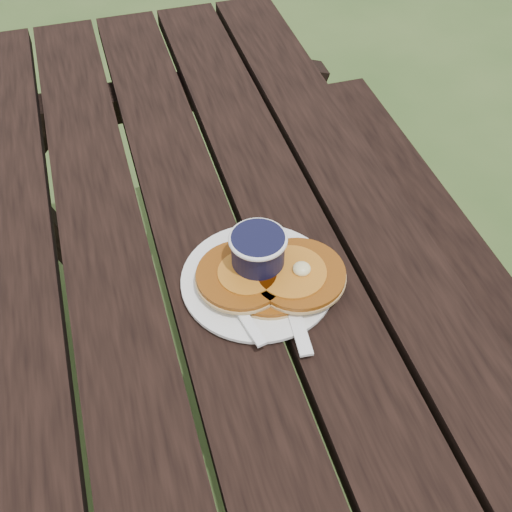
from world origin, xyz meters
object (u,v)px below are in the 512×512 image
object	(u,v)px
picnic_table	(221,401)
pancake_stack	(272,276)
plate	(258,281)
coffee_cup	(258,255)

from	to	relation	value
picnic_table	pancake_stack	world-z (taller)	pancake_stack
picnic_table	pancake_stack	size ratio (longest dim) A/B	7.99
plate	coffee_cup	xyz separation A→B (m)	(0.00, 0.01, 0.05)
coffee_cup	pancake_stack	bearing A→B (deg)	-61.53
picnic_table	coffee_cup	size ratio (longest dim) A/B	20.19
plate	pancake_stack	xyz separation A→B (m)	(0.02, -0.01, 0.02)
picnic_table	coffee_cup	bearing A→B (deg)	-14.88
coffee_cup	plate	bearing A→B (deg)	-106.26
picnic_table	pancake_stack	xyz separation A→B (m)	(0.09, -0.05, 0.41)
picnic_table	coffee_cup	xyz separation A→B (m)	(0.07, -0.02, 0.43)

